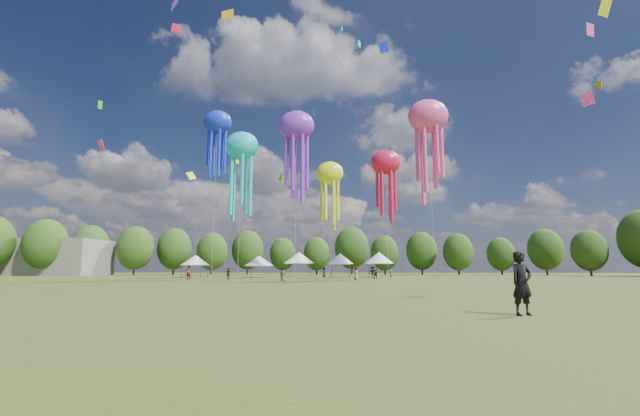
{
  "coord_description": "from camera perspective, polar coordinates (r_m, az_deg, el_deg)",
  "views": [
    {
      "loc": [
        4.29,
        -15.33,
        1.35
      ],
      "look_at": [
        2.07,
        15.0,
        6.0
      ],
      "focal_mm": 22.58,
      "sensor_mm": 36.0,
      "label": 1
    }
  ],
  "objects": [
    {
      "name": "hangar",
      "position": [
        115.99,
        -37.15,
        -5.63
      ],
      "size": [
        40.0,
        12.0,
        8.0
      ],
      "primitive_type": "cube",
      "color": "gray",
      "rests_on": "ground"
    },
    {
      "name": "festival_tents",
      "position": [
        71.18,
        -2.92,
        -7.22
      ],
      "size": [
        37.31,
        10.19,
        4.42
      ],
      "color": "#47474C",
      "rests_on": "ground"
    },
    {
      "name": "ground",
      "position": [
        15.98,
        -11.71,
        -13.36
      ],
      "size": [
        300.0,
        300.0,
        0.0
      ],
      "primitive_type": "plane",
      "color": "#384416",
      "rests_on": "ground"
    },
    {
      "name": "observer_main",
      "position": [
        13.63,
        26.69,
        -9.48
      ],
      "size": [
        0.81,
        0.67,
        1.89
      ],
      "primitive_type": "imported",
      "rotation": [
        0.0,
        0.0,
        0.36
      ],
      "color": "black",
      "rests_on": "ground"
    },
    {
      "name": "small_kites",
      "position": [
        62.03,
        1.17,
        18.49
      ],
      "size": [
        74.73,
        59.18,
        41.93
      ],
      "color": "#182DE0",
      "rests_on": "ground"
    },
    {
      "name": "spectator_near",
      "position": [
        48.19,
        -5.36,
        -9.35
      ],
      "size": [
        0.94,
        0.9,
        1.53
      ],
      "primitive_type": "imported",
      "rotation": [
        0.0,
        0.0,
        2.51
      ],
      "color": "gray",
      "rests_on": "ground"
    },
    {
      "name": "show_kites",
      "position": [
        59.28,
        2.24,
        8.5
      ],
      "size": [
        34.35,
        15.0,
        27.1
      ],
      "color": "#182DE0",
      "rests_on": "ground"
    },
    {
      "name": "spectators_far",
      "position": [
        62.29,
        3.62,
        -9.11
      ],
      "size": [
        28.94,
        22.42,
        1.9
      ],
      "color": "gray",
      "rests_on": "ground"
    },
    {
      "name": "treeline",
      "position": [
        78.45,
        -1.8,
        -4.89
      ],
      "size": [
        201.57,
        95.24,
        13.43
      ],
      "color": "#38281C",
      "rests_on": "ground"
    }
  ]
}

